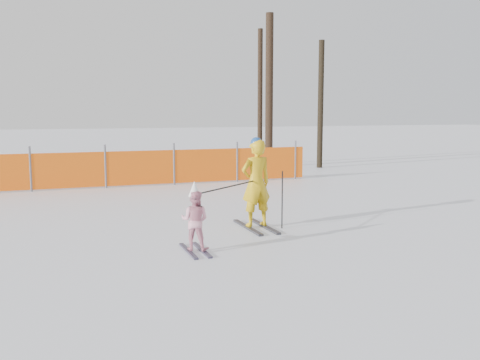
{
  "coord_description": "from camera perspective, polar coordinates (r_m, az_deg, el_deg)",
  "views": [
    {
      "loc": [
        -3.16,
        -8.25,
        2.21
      ],
      "look_at": [
        0.0,
        0.5,
        1.0
      ],
      "focal_mm": 40.0,
      "sensor_mm": 36.0,
      "label": 1
    }
  ],
  "objects": [
    {
      "name": "child",
      "position": [
        8.43,
        -4.84,
        -4.23
      ],
      "size": [
        0.58,
        0.97,
        1.12
      ],
      "color": "black",
      "rests_on": "ground"
    },
    {
      "name": "tree_trunks",
      "position": [
        21.16,
        4.2,
        8.93
      ],
      "size": [
        2.05,
        2.0,
        5.9
      ],
      "color": "black",
      "rests_on": "ground"
    },
    {
      "name": "safety_fence",
      "position": [
        15.7,
        -17.36,
        1.03
      ],
      "size": [
        14.29,
        0.06,
        1.25
      ],
      "color": "#595960",
      "rests_on": "ground"
    },
    {
      "name": "adult",
      "position": [
        10.04,
        1.73,
        -0.33
      ],
      "size": [
        0.64,
        1.39,
        1.72
      ],
      "color": "black",
      "rests_on": "ground"
    },
    {
      "name": "ski_poles",
      "position": [
        9.52,
        1.09,
        -1.3
      ],
      "size": [
        1.91,
        1.13,
        1.09
      ],
      "color": "black",
      "rests_on": "ground"
    },
    {
      "name": "ground",
      "position": [
        9.11,
        1.07,
        -6.64
      ],
      "size": [
        120.0,
        120.0,
        0.0
      ],
      "primitive_type": "plane",
      "color": "white",
      "rests_on": "ground"
    }
  ]
}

